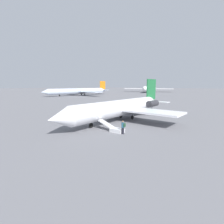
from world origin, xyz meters
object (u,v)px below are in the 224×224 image
object	(u,v)px
passenger	(123,126)
airplane_main	(123,107)
airplane_taxiing_distant	(148,88)
boarding_stairs	(115,129)
airplane_far_right	(79,91)

from	to	relation	value
passenger	airplane_main	bearing A→B (deg)	-54.07
airplane_taxiing_distant	passenger	world-z (taller)	airplane_taxiing_distant
airplane_taxiing_distant	boarding_stairs	size ratio (longest dim) A/B	12.78
airplane_far_right	passenger	size ratio (longest dim) A/B	24.92
airplane_main	boarding_stairs	xyz separation A→B (m)	(7.62, 3.39, -1.84)
airplane_far_right	airplane_taxiing_distant	bearing A→B (deg)	179.10
passenger	airplane_far_right	bearing A→B (deg)	-36.45
airplane_far_right	airplane_taxiing_distant	world-z (taller)	airplane_taxiing_distant
airplane_main	airplane_far_right	xyz separation A→B (m)	(-46.45, -58.26, 0.27)
airplane_main	airplane_taxiing_distant	bearing A→B (deg)	-154.48
airplane_main	passenger	world-z (taller)	airplane_main
airplane_far_right	airplane_main	bearing A→B (deg)	62.04
airplane_far_right	boarding_stairs	world-z (taller)	airplane_far_right
airplane_main	airplane_taxiing_distant	size ratio (longest dim) A/B	0.54
airplane_far_right	passenger	world-z (taller)	airplane_far_right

